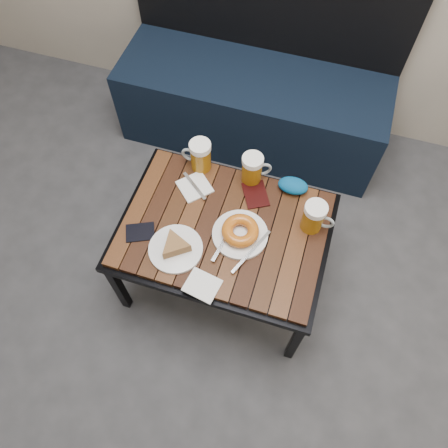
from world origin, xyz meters
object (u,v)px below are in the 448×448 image
(beer_mug_centre, at_px, (253,169))
(passport_burgundy, at_px, (256,194))
(beer_mug_left, at_px, (200,155))
(plate_pie, at_px, (175,247))
(passport_navy, at_px, (140,232))
(knit_pouch, at_px, (293,186))
(bench, at_px, (254,98))
(cafe_table, at_px, (224,233))
(plate_bagel, at_px, (240,232))
(beer_mug_right, at_px, (314,217))

(beer_mug_centre, distance_m, passport_burgundy, 0.11)
(beer_mug_left, relative_size, beer_mug_centre, 1.03)
(plate_pie, bearing_deg, passport_navy, 169.85)
(beer_mug_left, bearing_deg, knit_pouch, -178.73)
(bench, xyz_separation_m, cafe_table, (0.12, -0.92, 0.16))
(passport_navy, xyz_separation_m, passport_burgundy, (0.39, 0.31, 0.00))
(bench, relative_size, plate_pie, 6.66)
(beer_mug_centre, xyz_separation_m, plate_pie, (-0.19, -0.41, -0.05))
(passport_navy, relative_size, knit_pouch, 0.89)
(bench, bearing_deg, passport_navy, -100.21)
(plate_bagel, bearing_deg, passport_burgundy, 87.88)
(passport_burgundy, bearing_deg, beer_mug_left, 136.01)
(passport_burgundy, bearing_deg, passport_navy, -170.16)
(cafe_table, bearing_deg, bench, 97.51)
(beer_mug_left, height_order, knit_pouch, beer_mug_left)
(cafe_table, distance_m, beer_mug_right, 0.37)
(cafe_table, xyz_separation_m, knit_pouch, (0.22, 0.26, 0.07))
(beer_mug_right, bearing_deg, passport_navy, -158.30)
(plate_bagel, bearing_deg, knit_pouch, 61.99)
(beer_mug_left, xyz_separation_m, plate_pie, (0.04, -0.41, -0.05))
(cafe_table, height_order, plate_bagel, plate_bagel)
(beer_mug_left, height_order, passport_burgundy, beer_mug_left)
(bench, xyz_separation_m, plate_bagel, (0.19, -0.94, 0.22))
(bench, relative_size, beer_mug_centre, 9.94)
(beer_mug_right, distance_m, plate_pie, 0.55)
(beer_mug_right, relative_size, plate_bagel, 0.50)
(cafe_table, relative_size, plate_bagel, 2.99)
(bench, bearing_deg, cafe_table, -82.49)
(cafe_table, distance_m, plate_bagel, 0.10)
(plate_pie, xyz_separation_m, passport_navy, (-0.16, 0.03, -0.02))
(plate_pie, bearing_deg, knit_pouch, 48.28)
(beer_mug_left, bearing_deg, beer_mug_centre, -178.41)
(beer_mug_centre, bearing_deg, cafe_table, -125.88)
(cafe_table, xyz_separation_m, plate_bagel, (0.07, -0.02, 0.07))
(plate_pie, bearing_deg, cafe_table, 45.33)
(bench, xyz_separation_m, beer_mug_left, (-0.07, -0.66, 0.27))
(beer_mug_centre, xyz_separation_m, passport_burgundy, (0.04, -0.07, -0.07))
(plate_pie, distance_m, passport_navy, 0.17)
(bench, xyz_separation_m, passport_navy, (-0.19, -1.04, 0.20))
(bench, distance_m, beer_mug_right, 0.97)
(bench, distance_m, knit_pouch, 0.78)
(bench, distance_m, beer_mug_left, 0.72)
(beer_mug_left, distance_m, plate_bagel, 0.38)
(bench, height_order, beer_mug_centre, bench)
(bench, height_order, knit_pouch, bench)
(beer_mug_left, bearing_deg, plate_pie, 96.69)
(cafe_table, xyz_separation_m, passport_burgundy, (0.08, 0.19, 0.05))
(knit_pouch, bearing_deg, bench, 117.11)
(plate_bagel, height_order, passport_navy, plate_bagel)
(passport_navy, bearing_deg, beer_mug_right, 85.38)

